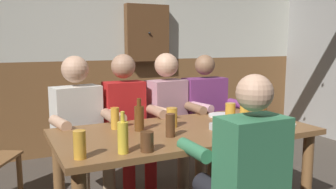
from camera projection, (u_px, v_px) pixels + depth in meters
back_wall_upper at (103, 5)px, 4.25m from camera, size 5.87×0.12×1.34m
back_wall_wainscot at (105, 105)px, 4.43m from camera, size 5.87×0.12×1.12m
dining_table at (185, 142)px, 2.56m from camera, size 1.85×0.89×0.72m
person_0 at (81, 124)px, 2.88m from camera, size 0.57×0.56×1.23m
person_1 at (128, 120)px, 3.05m from camera, size 0.48×0.53×1.24m
person_2 at (172, 115)px, 3.24m from camera, size 0.54×0.58×1.24m
person_3 at (208, 112)px, 3.42m from camera, size 0.56×0.51×1.22m
person_4 at (242, 168)px, 1.96m from camera, size 0.50×0.51×1.18m
condiment_caddy at (221, 126)px, 2.52m from camera, size 0.14×0.10×0.05m
plate_0 at (278, 124)px, 2.67m from camera, size 0.26×0.26×0.01m
plate_1 at (222, 115)px, 2.98m from camera, size 0.23×0.23×0.01m
bottle_0 at (263, 106)px, 2.84m from camera, size 0.06×0.06×0.28m
bottle_1 at (139, 118)px, 2.48m from camera, size 0.07×0.07×0.23m
bottle_2 at (123, 137)px, 1.98m from camera, size 0.06×0.06×0.24m
pint_glass_0 at (115, 118)px, 2.53m from camera, size 0.06×0.06×0.16m
pint_glass_1 at (172, 117)px, 2.60m from camera, size 0.08×0.08×0.14m
pint_glass_2 at (230, 113)px, 2.75m from camera, size 0.08×0.08×0.15m
pint_glass_3 at (170, 125)px, 2.33m from camera, size 0.06×0.06×0.16m
pint_glass_4 at (147, 142)px, 2.02m from camera, size 0.08×0.08×0.12m
pint_glass_5 at (245, 114)px, 2.71m from camera, size 0.08×0.08×0.14m
pint_glass_6 at (80, 145)px, 1.89m from camera, size 0.07×0.07×0.16m
wall_dart_cabinet at (147, 33)px, 4.41m from camera, size 0.56×0.15×0.70m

